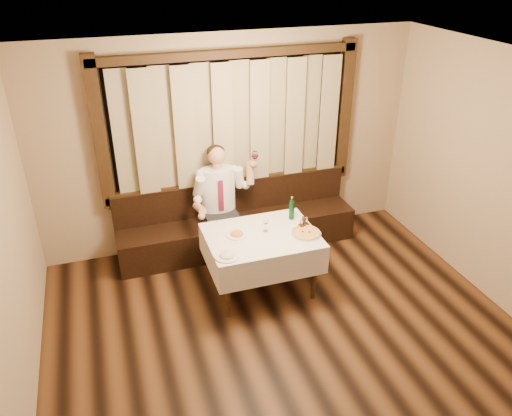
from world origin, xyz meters
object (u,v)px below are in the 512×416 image
object	(u,v)px
dining_table	(261,242)
green_bottle	(292,210)
cruet_caddy	(304,223)
pasta_cream	(227,254)
pizza	(306,233)
seated_man	(220,195)
pasta_red	(237,233)
banquette	(237,226)

from	to	relation	value
dining_table	green_bottle	distance (m)	0.57
cruet_caddy	pasta_cream	bearing A→B (deg)	-174.84
pizza	cruet_caddy	xyz separation A→B (m)	(0.04, 0.16, 0.03)
cruet_caddy	seated_man	xyz separation A→B (m)	(-0.77, 0.92, 0.06)
pasta_red	pasta_cream	xyz separation A→B (m)	(-0.22, -0.39, 0.00)
pasta_red	pizza	bearing A→B (deg)	-16.31
dining_table	green_bottle	world-z (taller)	green_bottle
pasta_red	seated_man	world-z (taller)	seated_man
pasta_cream	green_bottle	world-z (taller)	green_bottle
dining_table	green_bottle	bearing A→B (deg)	27.17
dining_table	pasta_cream	size ratio (longest dim) A/B	4.75
pizza	seated_man	world-z (taller)	seated_man
pasta_cream	cruet_caddy	xyz separation A→B (m)	(1.03, 0.34, 0.01)
pasta_cream	green_bottle	size ratio (longest dim) A/B	0.90
green_bottle	seated_man	distance (m)	0.99
banquette	cruet_caddy	bearing A→B (deg)	-62.27
banquette	pasta_red	world-z (taller)	banquette
dining_table	pasta_red	distance (m)	0.32
dining_table	pizza	size ratio (longest dim) A/B	3.59
banquette	seated_man	world-z (taller)	seated_man
pasta_cream	cruet_caddy	size ratio (longest dim) A/B	2.06
pizza	green_bottle	size ratio (longest dim) A/B	1.19
banquette	cruet_caddy	world-z (taller)	banquette
dining_table	cruet_caddy	distance (m)	0.55
dining_table	cruet_caddy	bearing A→B (deg)	1.65
pasta_cream	seated_man	bearing A→B (deg)	78.51
pizza	pasta_red	xyz separation A→B (m)	(-0.76, 0.22, 0.02)
dining_table	banquette	bearing A→B (deg)	90.00
pasta_red	pasta_cream	world-z (taller)	pasta_cream
green_bottle	pizza	bearing A→B (deg)	-86.57
pasta_cream	green_bottle	bearing A→B (deg)	30.21
banquette	seated_man	size ratio (longest dim) A/B	2.14
dining_table	cruet_caddy	xyz separation A→B (m)	(0.53, 0.02, 0.15)
banquette	pasta_red	distance (m)	1.10
pizza	seated_man	bearing A→B (deg)	123.95
banquette	pasta_red	xyz separation A→B (m)	(-0.27, -0.95, 0.48)
pasta_red	pasta_cream	size ratio (longest dim) A/B	0.91
banquette	pizza	xyz separation A→B (m)	(0.49, -1.17, 0.46)
pizza	pasta_cream	bearing A→B (deg)	-170.09
banquette	green_bottle	world-z (taller)	green_bottle
pizza	cruet_caddy	bearing A→B (deg)	75.02
pasta_cream	pasta_red	bearing A→B (deg)	60.53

